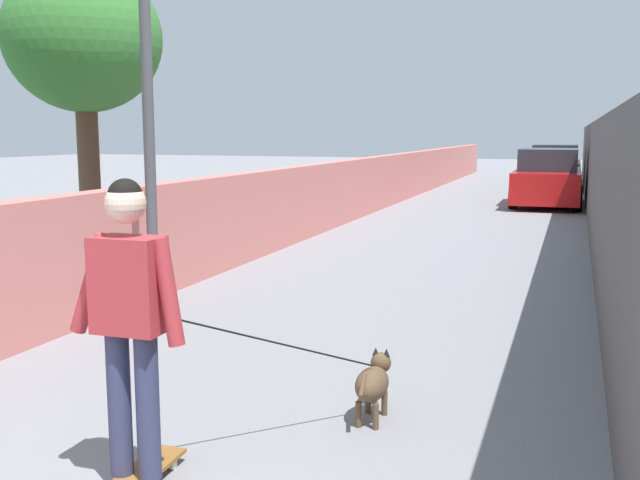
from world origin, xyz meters
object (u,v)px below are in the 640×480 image
object	(u,v)px
lamp_post	(146,56)
skateboard	(136,478)
tree_left_mid	(83,41)
car_far	(555,168)
dog	(372,382)
person_skateboarder	(130,306)
car_near	(548,179)

from	to	relation	value
lamp_post	skateboard	distance (m)	4.83
tree_left_mid	skateboard	bearing A→B (deg)	-141.33
skateboard	tree_left_mid	bearing A→B (deg)	38.67
car_far	skateboard	bearing A→B (deg)	176.29
lamp_post	dog	xyz separation A→B (m)	(-2.02, -3.02, -2.51)
person_skateboarder	car_far	bearing A→B (deg)	-3.71
car_near	car_far	world-z (taller)	same
lamp_post	skateboard	world-z (taller)	lamp_post
dog	skateboard	bearing A→B (deg)	145.20
tree_left_mid	skateboard	xyz separation A→B (m)	(-5.18, -4.15, -3.14)
dog	car_far	world-z (taller)	car_far
skateboard	car_near	size ratio (longest dim) A/B	0.19
person_skateboarder	car_near	xyz separation A→B (m)	(17.44, -1.55, -0.35)
tree_left_mid	person_skateboarder	distance (m)	6.98
person_skateboarder	car_far	distance (m)	23.88
tree_left_mid	car_near	xyz separation A→B (m)	(12.26, -5.69, -2.49)
car_far	person_skateboarder	bearing A→B (deg)	176.29
car_near	skateboard	bearing A→B (deg)	174.94
skateboard	car_near	distance (m)	17.52
skateboard	dog	distance (m)	1.73
lamp_post	dog	bearing A→B (deg)	-123.69
tree_left_mid	car_far	size ratio (longest dim) A/B	1.08
lamp_post	person_skateboarder	distance (m)	4.35
lamp_post	car_far	size ratio (longest dim) A/B	1.02
lamp_post	car_far	bearing A→B (deg)	-9.97
car_near	car_far	size ratio (longest dim) A/B	1.09
tree_left_mid	car_far	world-z (taller)	tree_left_mid
lamp_post	dog	size ratio (longest dim) A/B	2.33
skateboard	dog	world-z (taller)	dog
dog	tree_left_mid	bearing A→B (deg)	53.71
skateboard	person_skateboarder	bearing A→B (deg)	-90.00
tree_left_mid	dog	distance (m)	7.01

